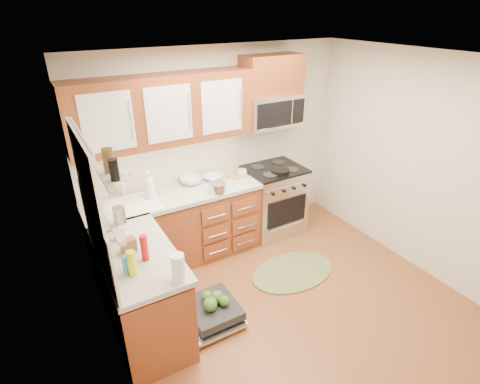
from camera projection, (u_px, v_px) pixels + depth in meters
floor at (295, 308)px, 3.99m from camera, size 3.50×3.50×0.00m
ceiling at (316, 63)px, 2.86m from camera, size 3.50×3.50×0.00m
wall_back at (217, 149)px, 4.78m from camera, size 3.50×0.04×2.50m
wall_left at (108, 265)px, 2.64m from camera, size 0.04×3.50×2.50m
wall_right at (426, 168)px, 4.21m from camera, size 0.04×3.50×2.50m
base_cabinet_back at (178, 229)px, 4.59m from camera, size 2.05×0.60×0.85m
base_cabinet_left at (142, 295)px, 3.55m from camera, size 0.60×1.25×0.85m
countertop_back at (175, 195)px, 4.37m from camera, size 2.07×0.64×0.05m
countertop_left at (137, 254)px, 3.34m from camera, size 0.64×1.27×0.05m
backsplash_back at (164, 163)px, 4.46m from camera, size 2.05×0.02×0.57m
backsplash_left at (97, 234)px, 3.07m from camera, size 0.02×1.25×0.57m
upper_cabinets at (163, 110)px, 4.04m from camera, size 2.05×0.35×0.75m
cabinet_over_mw at (272, 75)px, 4.55m from camera, size 0.76×0.35×0.47m
range at (273, 200)px, 5.18m from camera, size 0.76×0.64×0.95m
microwave at (272, 110)px, 4.72m from camera, size 0.76×0.38×0.40m
sink at (132, 215)px, 4.17m from camera, size 0.62×0.50×0.26m
dishwasher at (209, 313)px, 3.79m from camera, size 0.70×0.60×0.20m
window at (90, 199)px, 2.90m from camera, size 0.03×1.05×1.05m
window_blind at (85, 158)px, 2.76m from camera, size 0.02×0.96×0.40m
shelf_upper at (105, 180)px, 2.03m from camera, size 0.04×0.40×0.03m
shelf_lower at (114, 227)px, 2.16m from camera, size 0.04×0.40×0.03m
rug at (293, 272)px, 4.52m from camera, size 1.26×1.08×0.02m
skillet at (280, 171)px, 4.84m from camera, size 0.24×0.24×0.05m
stock_pot at (217, 188)px, 4.36m from camera, size 0.25×0.25×0.12m
cutting_board at (237, 174)px, 4.84m from camera, size 0.36×0.30×0.02m
canister at (150, 192)px, 4.24m from camera, size 0.10×0.10×0.14m
paper_towel_roll at (178, 268)px, 2.94m from camera, size 0.13×0.13×0.24m
mustard_bottle at (132, 263)px, 3.00m from camera, size 0.10×0.10×0.23m
red_bottle at (144, 248)px, 3.18m from camera, size 0.08×0.08×0.24m
wooden_box at (129, 245)px, 3.32m from camera, size 0.14×0.11×0.13m
blue_carton at (129, 263)px, 3.06m from camera, size 0.11×0.09×0.16m
bowl_a at (213, 178)px, 4.69m from camera, size 0.30×0.30×0.06m
bowl_b at (191, 180)px, 4.59m from camera, size 0.36×0.36×0.09m
cup at (242, 173)px, 4.77m from camera, size 0.15×0.15×0.10m
soap_bottle_a at (149, 185)px, 4.19m from camera, size 0.15×0.15×0.33m
soap_bottle_b at (119, 231)px, 3.47m from camera, size 0.09×0.09×0.18m
soap_bottle_c at (109, 221)px, 3.63m from camera, size 0.18×0.18×0.18m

